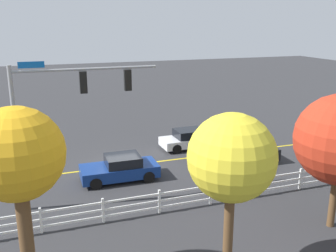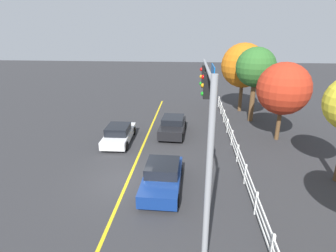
# 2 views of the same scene
# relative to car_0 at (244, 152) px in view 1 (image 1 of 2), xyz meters

# --- Properties ---
(ground_plane) EXTENTS (120.00, 120.00, 0.00)m
(ground_plane) POSITION_rel_car_0_xyz_m (7.44, -1.97, -0.69)
(ground_plane) COLOR #2D2D30
(lane_center_stripe) EXTENTS (28.00, 0.16, 0.01)m
(lane_center_stripe) POSITION_rel_car_0_xyz_m (3.44, -1.97, -0.68)
(lane_center_stripe) COLOR gold
(lane_center_stripe) RESTS_ON ground_plane
(signal_assembly) EXTENTS (6.64, 0.37, 6.90)m
(signal_assembly) POSITION_rel_car_0_xyz_m (10.93, 1.96, 4.14)
(signal_assembly) COLOR gray
(signal_assembly) RESTS_ON ground_plane
(car_0) EXTENTS (4.20, 2.07, 1.39)m
(car_0) POSITION_rel_car_0_xyz_m (0.00, 0.00, 0.00)
(car_0) COLOR black
(car_0) RESTS_ON ground_plane
(car_1) EXTENTS (4.42, 1.93, 1.34)m
(car_1) POSITION_rel_car_0_xyz_m (1.97, -3.85, -0.05)
(car_1) COLOR silver
(car_1) RESTS_ON ground_plane
(car_2) EXTENTS (4.28, 2.02, 1.40)m
(car_2) POSITION_rel_car_0_xyz_m (7.88, 0.01, -0.02)
(car_2) COLOR navy
(car_2) RESTS_ON ground_plane
(white_rail_fence) EXTENTS (26.10, 0.10, 1.15)m
(white_rail_fence) POSITION_rel_car_0_xyz_m (4.44, 4.41, -0.09)
(white_rail_fence) COLOR white
(white_rail_fence) RESTS_ON ground_plane
(tree_0) EXTENTS (2.85, 2.85, 6.24)m
(tree_0) POSITION_rel_car_0_xyz_m (12.66, 8.14, 4.03)
(tree_0) COLOR brown
(tree_0) RESTS_ON ground_plane
(tree_1) EXTENTS (2.89, 2.89, 5.85)m
(tree_1) POSITION_rel_car_0_xyz_m (6.28, 9.53, 3.68)
(tree_1) COLOR brown
(tree_1) RESTS_ON ground_plane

